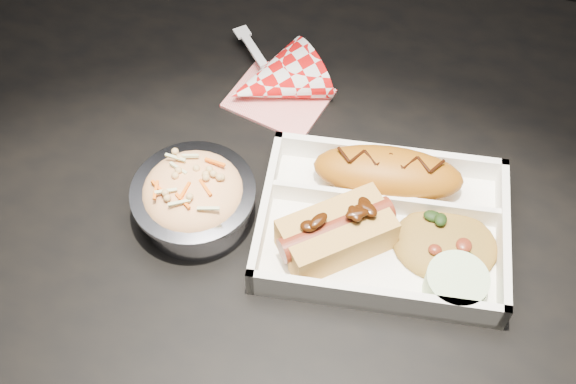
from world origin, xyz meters
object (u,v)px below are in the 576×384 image
at_px(dining_table, 346,246).
at_px(food_tray, 382,227).
at_px(foil_coleslaw_cup, 194,197).
at_px(napkin_fork, 273,82).
at_px(fried_pastry, 388,173).
at_px(hotdog, 337,232).

bearing_deg(dining_table, food_tray, -36.06).
relative_size(foil_coleslaw_cup, napkin_fork, 0.83).
relative_size(fried_pastry, foil_coleslaw_cup, 1.24).
xyz_separation_m(food_tray, foil_coleslaw_cup, (-0.19, -0.03, 0.02)).
height_order(food_tray, hotdog, hotdog).
bearing_deg(napkin_fork, fried_pastry, 14.31).
distance_m(food_tray, foil_coleslaw_cup, 0.20).
bearing_deg(fried_pastry, dining_table, -139.07).
height_order(foil_coleslaw_cup, napkin_fork, foil_coleslaw_cup).
bearing_deg(fried_pastry, food_tray, -82.83).
bearing_deg(dining_table, foil_coleslaw_cup, -158.69).
height_order(dining_table, fried_pastry, fried_pastry).
xyz_separation_m(hotdog, napkin_fork, (-0.12, 0.19, -0.02)).
height_order(food_tray, foil_coleslaw_cup, foil_coleslaw_cup).
distance_m(hotdog, foil_coleslaw_cup, 0.15).
relative_size(dining_table, foil_coleslaw_cup, 9.38).
height_order(dining_table, foil_coleslaw_cup, foil_coleslaw_cup).
xyz_separation_m(foil_coleslaw_cup, napkin_fork, (0.03, 0.19, -0.02)).
bearing_deg(foil_coleslaw_cup, napkin_fork, 82.09).
relative_size(fried_pastry, napkin_fork, 1.03).
xyz_separation_m(dining_table, food_tray, (0.04, -0.03, 0.10)).
xyz_separation_m(hotdog, foil_coleslaw_cup, (-0.15, -0.00, -0.00)).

